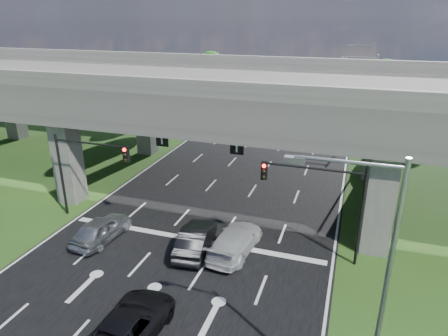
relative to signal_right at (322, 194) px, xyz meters
The scene contains 19 objects.
ground 9.71m from the signal_right, 153.26° to the right, with size 160.00×160.00×0.00m, color #243F14.
road 10.74m from the signal_right, 142.25° to the left, with size 18.00×120.00×0.03m, color black.
overpass 11.84m from the signal_right, 134.16° to the left, with size 80.00×15.00×10.00m.
warehouse 45.97m from the signal_right, 137.44° to the left, with size 20.00×10.00×4.00m, color #9E9E99.
signal_right is the anchor object (origin of this frame).
signal_left 15.65m from the signal_right, behind, with size 5.76×0.54×6.00m.
streetlight_near 10.33m from the signal_right, 77.12° to the right, with size 3.38×0.25×10.00m.
streetlight_far 20.25m from the signal_right, 83.53° to the left, with size 3.38×0.25×10.00m.
streetlight_beyond 36.17m from the signal_right, 86.39° to the left, with size 3.38×0.25×10.00m.
tree_left_near 31.01m from the signal_right, 134.63° to the left, with size 4.50×4.50×7.80m.
tree_left_mid 38.96m from the signal_right, 129.50° to the left, with size 3.91×3.90×6.76m.
tree_left_far 43.37m from the signal_right, 118.63° to the left, with size 4.80×4.80×8.32m.
tree_right_near 24.62m from the signal_right, 77.76° to the left, with size 4.20×4.20×7.28m.
tree_right_mid 33.10m from the signal_right, 75.62° to the left, with size 3.91×3.90×6.76m.
tree_right_far 40.29m from the signal_right, 83.99° to the left, with size 4.50×4.50×7.80m.
car_silver 13.84m from the signal_right, behind, with size 1.83×4.54×1.55m, color #B4B6BC.
car_dark 7.98m from the signal_right, 167.52° to the right, with size 1.66×4.77×1.57m, color black.
car_white 5.93m from the signal_right, 168.83° to the right, with size 2.15×5.28×1.53m, color #B7B7B7.
car_trailing 12.10m from the signal_right, 128.12° to the right, with size 2.49×5.40×1.50m, color black.
Camera 1 is at (8.99, -16.96, 13.55)m, focal length 32.00 mm.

